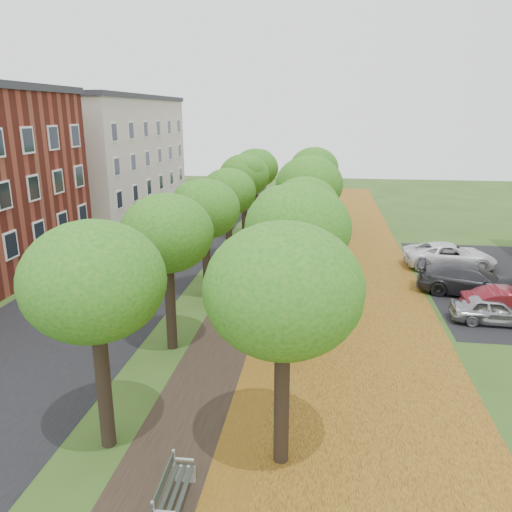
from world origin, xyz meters
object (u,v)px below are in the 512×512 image
(bench, at_px, (173,491))
(car_silver, at_px, (493,310))
(car_white, at_px, (450,256))
(car_grey, at_px, (471,280))

(bench, xyz_separation_m, car_silver, (10.73, 12.21, 0.15))
(bench, xyz_separation_m, car_white, (10.73, 20.45, 0.28))
(car_silver, relative_size, car_white, 0.68)
(car_white, bearing_deg, bench, 148.91)
(bench, distance_m, car_white, 23.09)
(bench, relative_size, car_white, 0.36)
(car_grey, bearing_deg, car_white, 13.21)
(bench, bearing_deg, car_grey, -35.78)
(car_white, bearing_deg, car_silver, 176.60)
(bench, relative_size, car_silver, 0.53)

